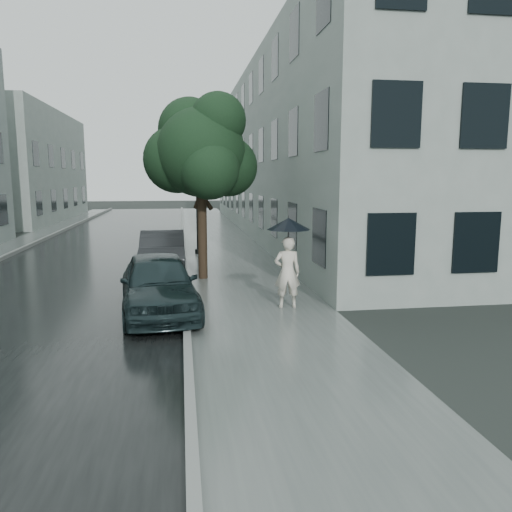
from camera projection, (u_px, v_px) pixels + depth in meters
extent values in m
plane|color=black|center=(265.00, 334.00, 10.21)|extent=(120.00, 120.00, 0.00)
cube|color=slate|center=(225.00, 250.00, 21.97)|extent=(3.50, 60.00, 0.01)
cube|color=slate|center=(184.00, 249.00, 21.69)|extent=(0.15, 60.00, 0.15)
cube|color=black|center=(100.00, 253.00, 21.19)|extent=(6.85, 60.00, 0.00)
cube|color=slate|center=(13.00, 253.00, 20.66)|extent=(0.15, 60.00, 0.15)
cube|color=gray|center=(302.00, 155.00, 29.36)|extent=(7.00, 36.00, 9.00)
cube|color=black|center=(244.00, 154.00, 28.85)|extent=(0.08, 32.40, 7.20)
cube|color=gray|center=(14.00, 166.00, 36.87)|extent=(7.00, 18.00, 8.00)
cube|color=black|center=(63.00, 166.00, 37.38)|extent=(0.08, 16.20, 6.40)
imported|color=beige|center=(287.00, 272.00, 12.15)|extent=(0.68, 0.49, 1.76)
cylinder|color=black|center=(288.00, 249.00, 12.02)|extent=(0.02, 0.02, 0.93)
cone|color=black|center=(288.00, 224.00, 11.93)|extent=(1.38, 1.38, 0.28)
cylinder|color=black|center=(288.00, 217.00, 11.90)|extent=(0.02, 0.02, 0.08)
cylinder|color=black|center=(288.00, 269.00, 12.10)|extent=(0.03, 0.03, 0.06)
cylinder|color=#332619|center=(202.00, 233.00, 15.63)|extent=(0.29, 0.29, 2.88)
sphere|color=#17331A|center=(201.00, 152.00, 15.24)|extent=(2.73, 2.73, 2.73)
sphere|color=#17331A|center=(228.00, 167.00, 15.74)|extent=(1.88, 1.88, 1.88)
sphere|color=#17331A|center=(177.00, 160.00, 15.58)|extent=(2.10, 2.10, 2.10)
sphere|color=#17331A|center=(209.00, 170.00, 14.64)|extent=(1.77, 1.77, 1.77)
sphere|color=#17331A|center=(190.00, 129.00, 15.70)|extent=(1.99, 1.99, 1.99)
sphere|color=#17331A|center=(218.00, 120.00, 14.97)|extent=(1.69, 1.69, 1.69)
cylinder|color=black|center=(197.00, 189.00, 20.54)|extent=(0.12, 0.12, 5.40)
cylinder|color=black|center=(198.00, 251.00, 20.94)|extent=(0.28, 0.28, 0.20)
cylinder|color=black|center=(190.00, 121.00, 20.07)|extent=(0.50, 0.11, 0.08)
sphere|color=silver|center=(182.00, 123.00, 20.02)|extent=(0.32, 0.32, 0.32)
imported|color=black|center=(158.00, 283.00, 11.63)|extent=(2.13, 4.38, 1.44)
imported|color=#232628|center=(163.00, 251.00, 16.93)|extent=(1.53, 4.20, 1.38)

